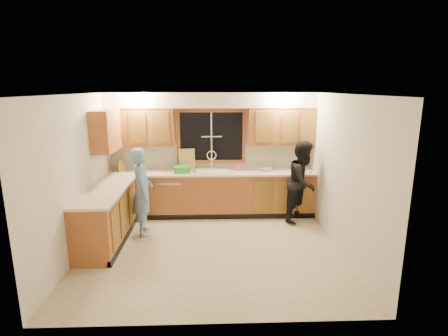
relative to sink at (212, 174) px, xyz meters
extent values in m
plane|color=#B8AA8D|center=(0.00, -1.60, -0.86)|extent=(4.20, 4.20, 0.00)
plane|color=white|center=(0.00, -1.60, 1.64)|extent=(4.20, 4.20, 0.00)
plane|color=silver|center=(0.00, 0.30, 0.39)|extent=(4.20, 0.00, 4.20)
plane|color=silver|center=(-2.10, -1.60, 0.39)|extent=(0.00, 3.80, 3.80)
plane|color=silver|center=(2.10, -1.60, 0.39)|extent=(0.00, 3.80, 3.80)
cube|color=#A95F31|center=(0.00, 0.00, -0.42)|extent=(4.20, 0.60, 0.88)
cube|color=#A95F31|center=(-1.80, -1.25, -0.42)|extent=(0.60, 1.90, 0.88)
cube|color=beige|center=(0.00, -0.02, 0.04)|extent=(4.20, 0.63, 0.04)
cube|color=beige|center=(-1.79, -1.25, 0.04)|extent=(0.63, 1.90, 0.04)
cube|color=#A95F31|center=(-1.43, 0.13, 0.96)|extent=(1.35, 0.33, 0.75)
cube|color=#A95F31|center=(1.43, 0.13, 0.96)|extent=(1.35, 0.33, 0.75)
cube|color=#A95F31|center=(-1.94, -0.48, 0.96)|extent=(0.33, 0.90, 0.75)
cube|color=white|center=(0.00, 0.12, 1.49)|extent=(4.20, 0.35, 0.30)
cube|color=black|center=(0.00, 0.29, 0.74)|extent=(1.30, 0.01, 1.00)
cube|color=#A95F31|center=(0.00, 0.28, 1.27)|extent=(1.44, 0.03, 0.07)
cube|color=#A95F31|center=(0.00, 0.28, 0.20)|extent=(1.44, 0.03, 0.07)
cube|color=#A95F31|center=(-0.69, 0.28, 0.74)|extent=(0.07, 0.03, 1.00)
cube|color=#A95F31|center=(0.69, 0.28, 0.74)|extent=(0.07, 0.03, 1.00)
cube|color=white|center=(0.00, 0.00, 0.07)|extent=(0.86, 0.52, 0.03)
cube|color=white|center=(-0.21, 0.00, -0.02)|extent=(0.38, 0.42, 0.18)
cube|color=white|center=(0.21, 0.00, -0.02)|extent=(0.38, 0.42, 0.18)
cylinder|color=silver|center=(0.00, 0.20, 0.22)|extent=(0.04, 0.04, 0.28)
torus|color=silver|center=(0.00, 0.20, 0.36)|extent=(0.21, 0.03, 0.21)
cube|color=white|center=(-0.85, -0.01, -0.45)|extent=(0.60, 0.56, 0.82)
cube|color=white|center=(-1.80, -1.82, -0.41)|extent=(0.58, 0.75, 0.90)
imported|color=#6791C4|center=(-1.24, -0.94, -0.07)|extent=(0.49, 0.64, 1.58)
imported|color=black|center=(1.78, -0.44, -0.06)|extent=(0.98, 0.98, 1.60)
cube|color=olive|center=(-1.84, 0.05, 0.18)|extent=(0.17, 0.16, 0.24)
cube|color=tan|center=(-0.51, 0.16, 0.28)|extent=(0.35, 0.16, 0.44)
cube|color=green|center=(-0.62, -0.07, 0.12)|extent=(0.32, 0.30, 0.13)
imported|color=#F95E90|center=(0.55, 0.10, 0.15)|extent=(0.09, 0.10, 0.18)
imported|color=silver|center=(1.14, 0.03, 0.08)|extent=(0.24, 0.24, 0.06)
cylinder|color=beige|center=(-0.35, -0.17, 0.12)|extent=(0.09, 0.09, 0.13)
cylinder|color=beige|center=(-0.33, -0.22, 0.12)|extent=(0.09, 0.09, 0.13)
camera|label=1|loc=(0.00, -6.94, 1.74)|focal=28.00mm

